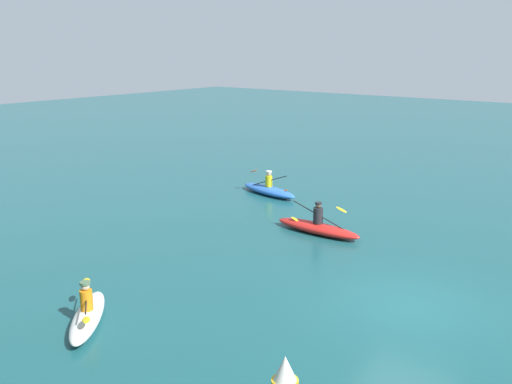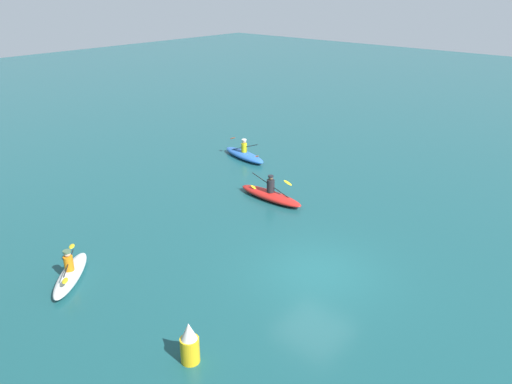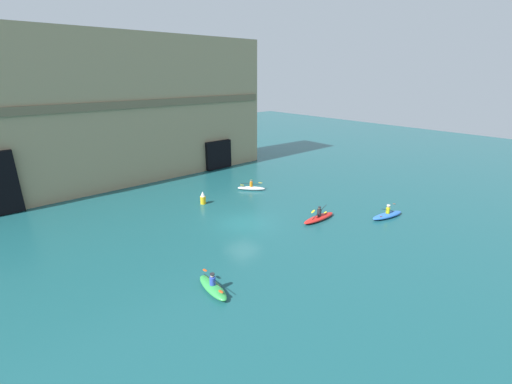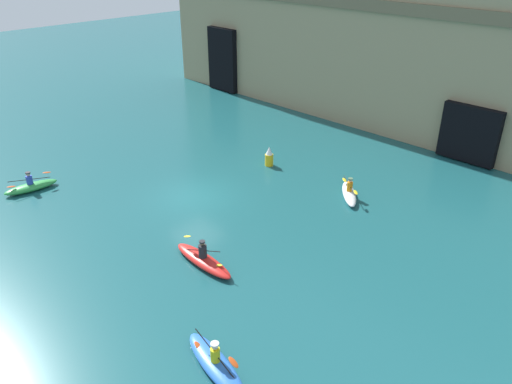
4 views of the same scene
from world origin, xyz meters
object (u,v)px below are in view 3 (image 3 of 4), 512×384
object	(u,v)px
marker_buoy	(203,198)
kayak_white	(251,188)
kayak_red	(319,217)
kayak_green	(213,287)
kayak_blue	(387,215)

from	to	relation	value
marker_buoy	kayak_white	bearing A→B (deg)	0.42
kayak_red	kayak_white	size ratio (longest dim) A/B	1.37
kayak_green	marker_buoy	size ratio (longest dim) A/B	2.39
kayak_blue	kayak_white	xyz separation A→B (m)	(-4.00, 12.88, 0.01)
kayak_white	kayak_green	size ratio (longest dim) A/B	0.88
kayak_blue	marker_buoy	world-z (taller)	marker_buoy
kayak_white	kayak_green	xyz separation A→B (m)	(-12.80, -11.73, 0.01)
kayak_green	kayak_white	bearing A→B (deg)	-40.73
kayak_green	marker_buoy	distance (m)	13.59
kayak_red	kayak_white	world-z (taller)	kayak_red
kayak_red	kayak_green	bearing A→B (deg)	12.01
kayak_red	kayak_white	xyz separation A→B (m)	(0.76, 9.46, 0.00)
kayak_blue	kayak_white	size ratio (longest dim) A/B	1.35
kayak_red	marker_buoy	distance (m)	10.73
kayak_white	kayak_green	world-z (taller)	kayak_white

